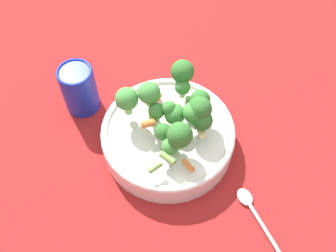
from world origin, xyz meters
TOP-DOWN VIEW (x-y plane):
  - ground_plane at (0.00, 0.00)m, footprint 3.00×3.00m
  - bowl at (0.00, 0.00)m, footprint 0.26×0.26m
  - pasta_salad at (0.02, -0.01)m, footprint 0.22×0.18m
  - cup at (0.08, 0.19)m, footprint 0.07×0.07m
  - spoon at (-0.13, -0.17)m, footprint 0.14×0.10m

SIDE VIEW (x-z plane):
  - ground_plane at x=0.00m, z-range 0.00..0.00m
  - spoon at x=-0.13m, z-range 0.00..0.01m
  - bowl at x=0.00m, z-range 0.00..0.06m
  - cup at x=0.08m, z-range 0.00..0.11m
  - pasta_salad at x=0.02m, z-range 0.06..0.14m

